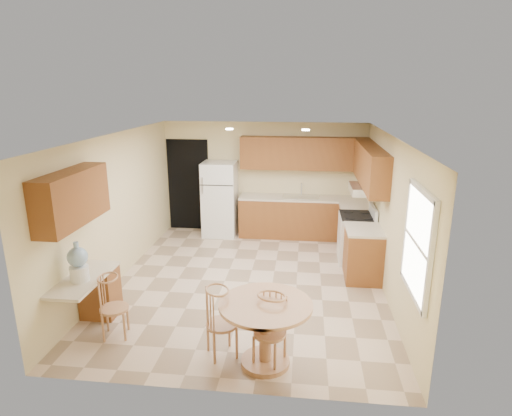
# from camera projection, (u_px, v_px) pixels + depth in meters

# --- Properties ---
(floor) EXTENTS (5.50, 5.50, 0.00)m
(floor) POSITION_uv_depth(u_px,v_px,m) (248.00, 282.00, 7.34)
(floor) COLOR #CEB095
(floor) RESTS_ON ground
(ceiling) EXTENTS (4.50, 5.50, 0.02)m
(ceiling) POSITION_uv_depth(u_px,v_px,m) (248.00, 136.00, 6.66)
(ceiling) COLOR white
(ceiling) RESTS_ON wall_back
(wall_back) EXTENTS (4.50, 0.02, 2.50)m
(wall_back) POSITION_uv_depth(u_px,v_px,m) (264.00, 178.00, 9.63)
(wall_back) COLOR beige
(wall_back) RESTS_ON floor
(wall_front) EXTENTS (4.50, 0.02, 2.50)m
(wall_front) POSITION_uv_depth(u_px,v_px,m) (213.00, 288.00, 4.37)
(wall_front) COLOR beige
(wall_front) RESTS_ON floor
(wall_left) EXTENTS (0.02, 5.50, 2.50)m
(wall_left) POSITION_uv_depth(u_px,v_px,m) (117.00, 208.00, 7.25)
(wall_left) COLOR beige
(wall_left) RESTS_ON floor
(wall_right) EXTENTS (0.02, 5.50, 2.50)m
(wall_right) POSITION_uv_depth(u_px,v_px,m) (389.00, 217.00, 6.75)
(wall_right) COLOR beige
(wall_right) RESTS_ON floor
(doorway) EXTENTS (0.90, 0.02, 2.10)m
(doorway) POSITION_uv_depth(u_px,v_px,m) (189.00, 185.00, 9.86)
(doorway) COLOR black
(doorway) RESTS_ON floor
(base_cab_back) EXTENTS (2.75, 0.60, 0.87)m
(base_cab_back) POSITION_uv_depth(u_px,v_px,m) (302.00, 218.00, 9.47)
(base_cab_back) COLOR brown
(base_cab_back) RESTS_ON floor
(counter_back) EXTENTS (2.75, 0.63, 0.04)m
(counter_back) POSITION_uv_depth(u_px,v_px,m) (302.00, 198.00, 9.34)
(counter_back) COLOR beige
(counter_back) RESTS_ON base_cab_back
(base_cab_right_a) EXTENTS (0.60, 0.59, 0.87)m
(base_cab_right_a) POSITION_uv_depth(u_px,v_px,m) (354.00, 228.00, 8.78)
(base_cab_right_a) COLOR brown
(base_cab_right_a) RESTS_ON floor
(counter_right_a) EXTENTS (0.63, 0.59, 0.04)m
(counter_right_a) POSITION_uv_depth(u_px,v_px,m) (355.00, 207.00, 8.66)
(counter_right_a) COLOR beige
(counter_right_a) RESTS_ON base_cab_right_a
(base_cab_right_b) EXTENTS (0.60, 0.80, 0.87)m
(base_cab_right_b) POSITION_uv_depth(u_px,v_px,m) (363.00, 255.00, 7.39)
(base_cab_right_b) COLOR brown
(base_cab_right_b) RESTS_ON floor
(counter_right_b) EXTENTS (0.63, 0.80, 0.04)m
(counter_right_b) POSITION_uv_depth(u_px,v_px,m) (365.00, 230.00, 7.27)
(counter_right_b) COLOR beige
(counter_right_b) RESTS_ON base_cab_right_b
(upper_cab_back) EXTENTS (2.75, 0.33, 0.70)m
(upper_cab_back) POSITION_uv_depth(u_px,v_px,m) (304.00, 153.00, 9.21)
(upper_cab_back) COLOR brown
(upper_cab_back) RESTS_ON wall_back
(upper_cab_right) EXTENTS (0.33, 2.42, 0.70)m
(upper_cab_right) POSITION_uv_depth(u_px,v_px,m) (370.00, 166.00, 7.76)
(upper_cab_right) COLOR brown
(upper_cab_right) RESTS_ON wall_right
(upper_cab_left) EXTENTS (0.33, 1.40, 0.70)m
(upper_cab_left) POSITION_uv_depth(u_px,v_px,m) (72.00, 198.00, 5.54)
(upper_cab_left) COLOR brown
(upper_cab_left) RESTS_ON wall_left
(sink) EXTENTS (0.78, 0.44, 0.01)m
(sink) POSITION_uv_depth(u_px,v_px,m) (301.00, 197.00, 9.34)
(sink) COLOR silver
(sink) RESTS_ON counter_back
(range_hood) EXTENTS (0.50, 0.76, 0.14)m
(range_hood) POSITION_uv_depth(u_px,v_px,m) (364.00, 189.00, 7.86)
(range_hood) COLOR silver
(range_hood) RESTS_ON upper_cab_right
(desk_pedestal) EXTENTS (0.48, 0.42, 0.72)m
(desk_pedestal) POSITION_uv_depth(u_px,v_px,m) (100.00, 292.00, 6.20)
(desk_pedestal) COLOR brown
(desk_pedestal) RESTS_ON floor
(desk_top) EXTENTS (0.50, 1.20, 0.04)m
(desk_top) POSITION_uv_depth(u_px,v_px,m) (84.00, 279.00, 5.73)
(desk_top) COLOR beige
(desk_top) RESTS_ON desk_pedestal
(window) EXTENTS (0.06, 1.12, 1.30)m
(window) POSITION_uv_depth(u_px,v_px,m) (418.00, 243.00, 4.92)
(window) COLOR white
(window) RESTS_ON wall_right
(can_light_a) EXTENTS (0.14, 0.14, 0.02)m
(can_light_a) POSITION_uv_depth(u_px,v_px,m) (229.00, 129.00, 7.86)
(can_light_a) COLOR white
(can_light_a) RESTS_ON ceiling
(can_light_b) EXTENTS (0.14, 0.14, 0.02)m
(can_light_b) POSITION_uv_depth(u_px,v_px,m) (306.00, 130.00, 7.71)
(can_light_b) COLOR white
(can_light_b) RESTS_ON ceiling
(refrigerator) EXTENTS (0.73, 0.71, 1.65)m
(refrigerator) POSITION_uv_depth(u_px,v_px,m) (220.00, 199.00, 9.51)
(refrigerator) COLOR white
(refrigerator) RESTS_ON floor
(stove) EXTENTS (0.65, 0.76, 1.09)m
(stove) POSITION_uv_depth(u_px,v_px,m) (356.00, 238.00, 8.13)
(stove) COLOR white
(stove) RESTS_ON floor
(dining_table) EXTENTS (1.10, 1.10, 0.81)m
(dining_table) POSITION_uv_depth(u_px,v_px,m) (265.00, 325.00, 5.04)
(dining_table) COLOR tan
(dining_table) RESTS_ON floor
(chair_table_a) EXTENTS (0.40, 0.51, 0.90)m
(chair_table_a) POSITION_uv_depth(u_px,v_px,m) (220.00, 319.00, 5.13)
(chair_table_a) COLOR tan
(chair_table_a) RESTS_ON floor
(chair_table_b) EXTENTS (0.39, 0.43, 0.89)m
(chair_table_b) POSITION_uv_depth(u_px,v_px,m) (269.00, 328.00, 4.95)
(chair_table_b) COLOR tan
(chair_table_b) RESTS_ON floor
(chair_desk) EXTENTS (0.38, 0.49, 0.85)m
(chair_desk) POSITION_uv_depth(u_px,v_px,m) (111.00, 304.00, 5.55)
(chair_desk) COLOR tan
(chair_desk) RESTS_ON floor
(water_crock) EXTENTS (0.26, 0.26, 0.54)m
(water_crock) POSITION_uv_depth(u_px,v_px,m) (78.00, 263.00, 5.57)
(water_crock) COLOR white
(water_crock) RESTS_ON desk_top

